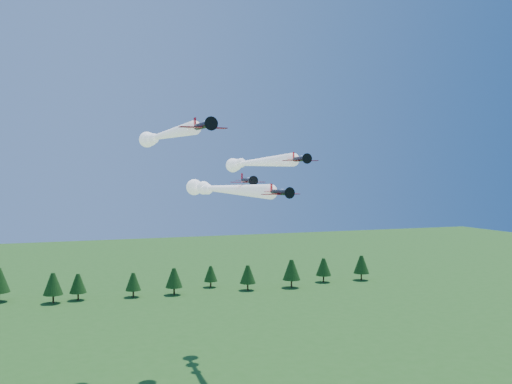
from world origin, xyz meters
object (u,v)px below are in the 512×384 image
object	(u,v)px
plane_left	(163,135)
plane_slot	(247,181)
plane_lead	(220,189)
plane_right	(252,163)

from	to	relation	value
plane_left	plane_slot	size ratio (longest dim) A/B	6.52
plane_left	plane_slot	bearing A→B (deg)	-61.63
plane_slot	plane_left	bearing A→B (deg)	122.99
plane_left	plane_lead	bearing A→B (deg)	-39.45
plane_left	plane_slot	xyz separation A→B (m)	(12.13, -19.13, -9.45)
plane_right	plane_lead	bearing A→B (deg)	-130.58
plane_lead	plane_right	world-z (taller)	plane_right
plane_lead	plane_slot	bearing A→B (deg)	-85.59
plane_lead	plane_left	distance (m)	17.00
plane_left	plane_right	world-z (taller)	plane_left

